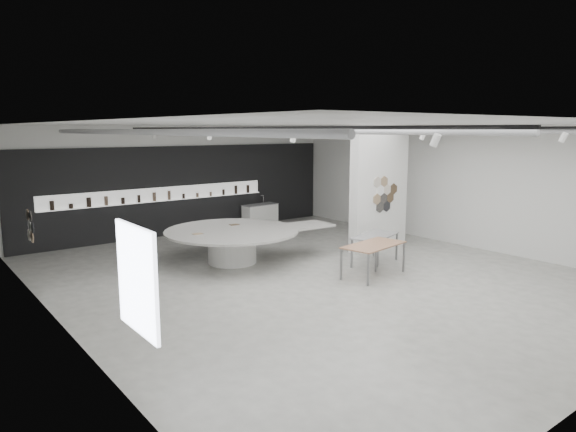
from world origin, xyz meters
TOP-DOWN VIEW (x-y plane):
  - room at (-0.09, -0.00)m, footprint 12.02×14.02m
  - back_wall_display at (-0.08, 6.93)m, footprint 11.80×0.27m
  - partition_column at (3.50, 1.00)m, footprint 2.20×0.38m
  - display_island at (-0.90, 2.30)m, footprint 4.83×3.91m
  - sample_table_wood at (1.15, -0.99)m, footprint 1.87×1.16m
  - sample_table_stone at (2.08, -0.19)m, footprint 1.75×1.27m
  - kitchen_counter at (2.91, 6.54)m, footprint 1.47×0.66m

SIDE VIEW (x-z plane):
  - kitchen_counter at x=2.91m, z-range -0.16..0.98m
  - display_island at x=-0.90m, z-range 0.14..1.09m
  - sample_table_stone at x=2.08m, z-range 0.34..1.15m
  - sample_table_wood at x=1.15m, z-range 0.35..1.17m
  - back_wall_display at x=-0.08m, z-range -0.01..3.09m
  - partition_column at x=3.50m, z-range 0.00..3.60m
  - room at x=-0.09m, z-range 0.16..3.98m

